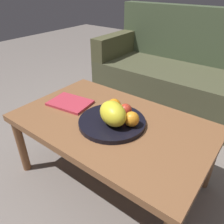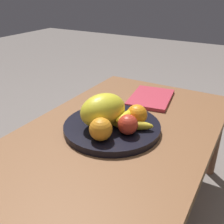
% 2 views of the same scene
% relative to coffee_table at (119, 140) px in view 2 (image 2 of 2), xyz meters
% --- Properties ---
extents(ground_plane, '(8.00, 8.00, 0.00)m').
position_rel_coffee_table_xyz_m(ground_plane, '(0.00, 0.00, -0.39)').
color(ground_plane, slate).
extents(coffee_table, '(1.08, 0.67, 0.43)m').
position_rel_coffee_table_xyz_m(coffee_table, '(0.00, 0.00, 0.00)').
color(coffee_table, brown).
rests_on(coffee_table, ground_plane).
extents(fruit_bowl, '(0.36, 0.36, 0.03)m').
position_rel_coffee_table_xyz_m(fruit_bowl, '(0.02, -0.02, 0.06)').
color(fruit_bowl, black).
rests_on(fruit_bowl, coffee_table).
extents(melon_large_front, '(0.21, 0.18, 0.12)m').
position_rel_coffee_table_xyz_m(melon_large_front, '(0.04, -0.04, 0.13)').
color(melon_large_front, yellow).
rests_on(melon_large_front, fruit_bowl).
extents(orange_front, '(0.08, 0.08, 0.08)m').
position_rel_coffee_table_xyz_m(orange_front, '(-0.03, 0.06, 0.11)').
color(orange_front, orange).
rests_on(orange_front, fruit_bowl).
extents(orange_left, '(0.08, 0.08, 0.08)m').
position_rel_coffee_table_xyz_m(orange_left, '(0.13, 0.00, 0.11)').
color(orange_left, orange).
rests_on(orange_left, fruit_bowl).
extents(apple_front, '(0.07, 0.07, 0.07)m').
position_rel_coffee_table_xyz_m(apple_front, '(0.05, 0.06, 0.11)').
color(apple_front, red).
rests_on(apple_front, fruit_bowl).
extents(banana_bunch, '(0.16, 0.15, 0.06)m').
position_rel_coffee_table_xyz_m(banana_bunch, '(0.00, 0.05, 0.10)').
color(banana_bunch, gold).
rests_on(banana_bunch, fruit_bowl).
extents(magazine, '(0.27, 0.22, 0.02)m').
position_rel_coffee_table_xyz_m(magazine, '(-0.32, -0.01, 0.05)').
color(magazine, '#C03446').
rests_on(magazine, coffee_table).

